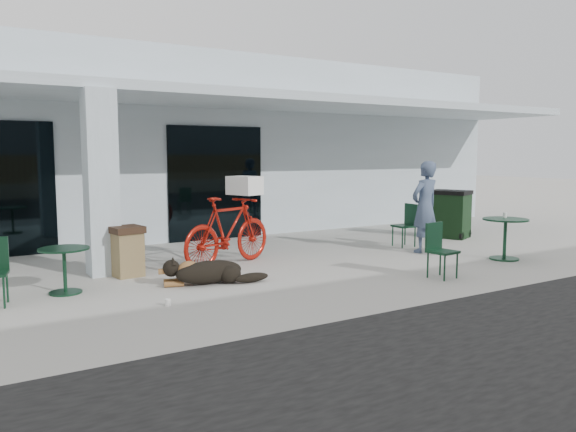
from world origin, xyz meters
TOP-DOWN VIEW (x-y plane):
  - ground at (0.00, 0.00)m, footprint 80.00×80.00m
  - building at (0.00, 8.50)m, footprint 22.00×7.00m
  - storefront_glass_right at (1.80, 4.98)m, footprint 2.40×0.06m
  - column at (-1.50, 2.30)m, footprint 0.50×0.50m
  - overhang at (0.00, 3.60)m, footprint 22.00×2.80m
  - bicycle at (0.65, 1.90)m, footprint 2.21×1.29m
  - laundry_basket at (1.07, 2.05)m, footprint 0.61×0.70m
  - dog at (-0.25, 0.70)m, footprint 1.35×0.78m
  - cup_near_dog at (-1.25, -0.20)m, footprint 0.10×0.10m
  - cafe_table_near at (-2.31, 1.25)m, footprint 0.92×0.92m
  - cafe_table_far at (5.49, -0.37)m, footprint 0.98×0.98m
  - cafe_chair_far_a at (3.21, -0.92)m, footprint 0.46×0.50m
  - cafe_chair_far_b at (4.89, 1.80)m, footprint 0.50×0.46m
  - person at (4.74, 1.04)m, footprint 0.73×0.51m
  - cup_on_table at (5.62, -0.25)m, footprint 0.09×0.09m
  - trash_receptacle at (-1.20, 1.95)m, footprint 0.57×0.57m
  - wheeled_bin at (6.80, 2.24)m, footprint 1.01×1.12m

SIDE VIEW (x-z plane):
  - ground at x=0.00m, z-range 0.00..0.00m
  - cup_near_dog at x=-1.25m, z-range 0.00..0.10m
  - dog at x=-0.25m, z-range 0.00..0.43m
  - cafe_table_near at x=-2.31m, z-range 0.00..0.68m
  - cafe_table_far at x=5.49m, z-range 0.00..0.80m
  - trash_receptacle at x=-1.20m, z-range 0.00..0.85m
  - cafe_chair_far_a at x=3.21m, z-range 0.00..0.91m
  - cafe_chair_far_b at x=4.89m, z-range 0.00..0.95m
  - wheeled_bin at x=6.80m, z-range 0.00..1.16m
  - bicycle at x=0.65m, z-range 0.00..1.28m
  - cup_on_table at x=5.62m, z-range 0.80..0.90m
  - person at x=4.74m, z-range 0.00..1.90m
  - storefront_glass_right at x=1.80m, z-range 0.00..2.70m
  - laundry_basket at x=1.07m, z-range 1.28..1.63m
  - column at x=-1.50m, z-range 0.00..3.12m
  - building at x=0.00m, z-range 0.00..4.50m
  - overhang at x=0.00m, z-range 3.12..3.30m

